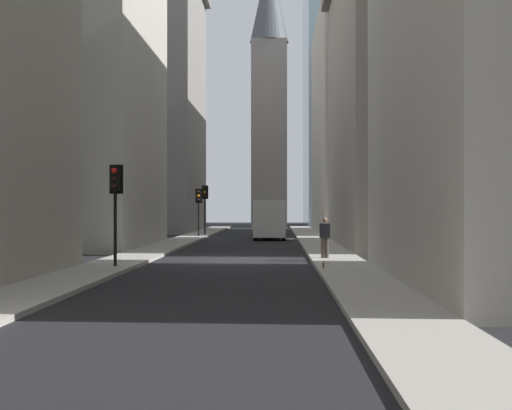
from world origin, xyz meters
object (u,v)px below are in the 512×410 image
(pedestrian, at_px, (325,236))
(sedan_white, at_px, (271,227))
(traffic_light_foreground, at_px, (115,191))
(traffic_light_far_junction, at_px, (205,198))
(discarded_bottle, at_px, (323,265))
(delivery_truck, at_px, (270,219))
(traffic_light_midblock, at_px, (199,201))

(pedestrian, bearing_deg, sedan_white, 5.80)
(traffic_light_foreground, bearing_deg, traffic_light_far_junction, -0.37)
(traffic_light_foreground, bearing_deg, discarded_bottle, -95.35)
(delivery_truck, relative_size, sedan_white, 1.50)
(traffic_light_far_junction, bearing_deg, pedestrian, -161.01)
(traffic_light_midblock, height_order, pedestrian, traffic_light_midblock)
(traffic_light_foreground, distance_m, traffic_light_far_junction, 26.94)
(delivery_truck, xyz_separation_m, pedestrian, (-18.65, -2.61, -0.37))
(traffic_light_far_junction, bearing_deg, discarded_bottle, -164.77)
(delivery_truck, relative_size, traffic_light_far_junction, 1.63)
(discarded_bottle, bearing_deg, delivery_truck, 5.42)
(sedan_white, xyz_separation_m, traffic_light_far_junction, (-2.62, 5.32, 2.39))
(delivery_truck, height_order, sedan_white, delivery_truck)
(sedan_white, distance_m, traffic_light_far_junction, 6.40)
(delivery_truck, relative_size, pedestrian, 3.69)
(traffic_light_far_junction, relative_size, discarded_bottle, 14.70)
(traffic_light_foreground, bearing_deg, traffic_light_midblock, -0.16)
(delivery_truck, height_order, discarded_bottle, delivery_truck)
(sedan_white, height_order, traffic_light_midblock, traffic_light_midblock)
(sedan_white, relative_size, traffic_light_far_junction, 1.08)
(traffic_light_far_junction, height_order, discarded_bottle, traffic_light_far_junction)
(delivery_truck, height_order, traffic_light_midblock, traffic_light_midblock)
(sedan_white, bearing_deg, traffic_light_foreground, 169.47)
(traffic_light_foreground, relative_size, traffic_light_far_junction, 0.96)
(pedestrian, relative_size, discarded_bottle, 6.48)
(sedan_white, relative_size, traffic_light_foreground, 1.13)
(delivery_truck, xyz_separation_m, sedan_white, (7.02, 0.00, -0.80))
(traffic_light_midblock, xyz_separation_m, pedestrian, (-19.94, -8.04, -1.70))
(traffic_light_foreground, bearing_deg, delivery_truck, -13.70)
(traffic_light_midblock, xyz_separation_m, traffic_light_far_junction, (3.10, -0.11, 0.26))
(traffic_light_foreground, distance_m, traffic_light_midblock, 23.84)
(delivery_truck, height_order, traffic_light_far_junction, traffic_light_far_junction)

